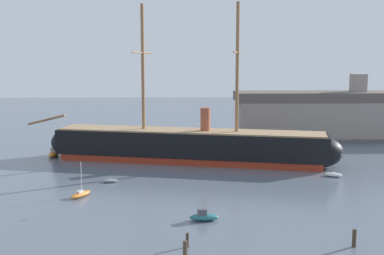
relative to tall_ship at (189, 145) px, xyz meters
name	(u,v)px	position (x,y,z in m)	size (l,w,h in m)	color
tall_ship	(189,145)	(0.00, 0.00, 0.00)	(59.73, 19.29, 29.14)	maroon
motorboat_near_centre	(204,216)	(0.99, -33.40, -2.61)	(3.57, 1.60, 1.48)	#236670
sailboat_mid_left	(81,194)	(-15.73, -22.92, -2.70)	(2.91, 3.93, 5.02)	orange
dinghy_alongside_bow	(110,181)	(-12.71, -14.99, -2.86)	(2.37, 1.32, 0.53)	gray
dinghy_alongside_stern	(333,175)	(23.37, -12.22, -2.78)	(3.11, 2.46, 0.68)	silver
motorboat_far_left	(54,153)	(-26.63, 5.79, -2.50)	(2.06, 4.35, 1.78)	orange
mooring_piling_nearest	(187,240)	(-1.15, -41.65, -2.37)	(0.31, 0.31, 1.51)	#382B1E
mooring_piling_left_pair	(354,238)	(16.03, -42.05, -2.19)	(0.42, 0.42, 1.88)	#423323
mooring_piling_right_pair	(185,251)	(-1.42, -45.06, -2.11)	(0.43, 0.43, 2.03)	#4C3D2D
dockside_warehouse_right	(348,116)	(38.64, 24.94, 2.53)	(58.42, 13.00, 15.57)	#565659
seagull_in_flight	(199,124)	(0.86, -21.29, 6.94)	(1.02, 0.42, 0.13)	silver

